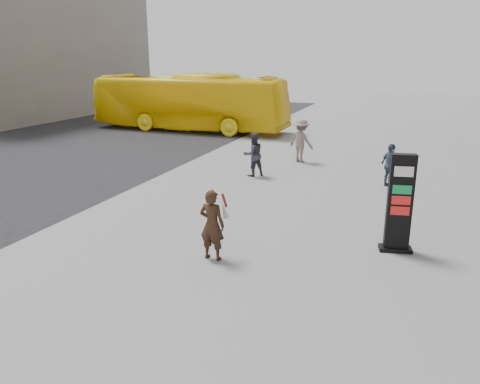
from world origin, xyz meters
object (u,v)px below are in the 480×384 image
(pedestrian_c, at_px, (390,165))
(woman, at_px, (212,224))
(bus, at_px, (189,102))
(pedestrian_a, at_px, (253,154))
(info_pylon, at_px, (400,204))
(pedestrian_b, at_px, (301,141))

(pedestrian_c, bearing_deg, woman, 116.45)
(bus, relative_size, pedestrian_a, 7.26)
(info_pylon, relative_size, woman, 1.42)
(info_pylon, distance_m, pedestrian_c, 5.66)
(bus, xyz_separation_m, pedestrian_c, (12.02, -8.97, -0.90))
(info_pylon, height_order, pedestrian_c, info_pylon)
(info_pylon, bearing_deg, pedestrian_b, 105.90)
(woman, bearing_deg, pedestrian_a, -74.76)
(info_pylon, height_order, bus, bus)
(pedestrian_b, bearing_deg, pedestrian_a, 94.49)
(woman, height_order, pedestrian_b, pedestrian_b)
(info_pylon, distance_m, pedestrian_a, 7.64)
(woman, bearing_deg, info_pylon, -150.37)
(pedestrian_c, bearing_deg, bus, 13.46)
(pedestrian_a, height_order, pedestrian_c, pedestrian_a)
(bus, bearing_deg, info_pylon, -138.08)
(woman, distance_m, pedestrian_c, 8.21)
(bus, distance_m, pedestrian_c, 15.02)
(woman, bearing_deg, bus, -58.87)
(bus, bearing_deg, woman, -150.80)
(pedestrian_a, relative_size, pedestrian_c, 1.09)
(pedestrian_b, height_order, pedestrian_c, pedestrian_b)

